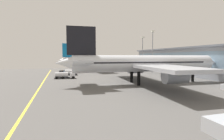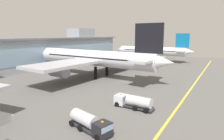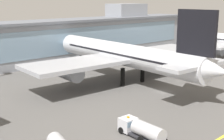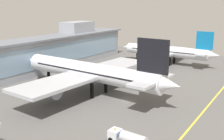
# 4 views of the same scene
# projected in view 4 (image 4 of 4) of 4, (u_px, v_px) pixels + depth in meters

# --- Properties ---
(ground_plane) EXTENTS (185.49, 185.49, 0.00)m
(ground_plane) POSITION_uv_depth(u_px,v_px,m) (126.00, 101.00, 82.80)
(ground_plane) COLOR #5B5956
(taxiway_centreline_stripe) EXTENTS (148.39, 0.50, 0.01)m
(taxiway_centreline_stripe) POSITION_uv_depth(u_px,v_px,m) (199.00, 117.00, 71.22)
(taxiway_centreline_stripe) COLOR yellow
(taxiway_centreline_stripe) RESTS_ON ground
(terminal_building) EXTENTS (135.49, 14.00, 19.74)m
(terminal_building) POSITION_uv_depth(u_px,v_px,m) (19.00, 58.00, 108.32)
(terminal_building) COLOR #9399A3
(terminal_building) RESTS_ON ground
(airliner_near_right) EXTENTS (54.88, 61.80, 19.55)m
(airliner_near_right) POSITION_uv_depth(u_px,v_px,m) (90.00, 72.00, 88.27)
(airliner_near_right) COLOR black
(airliner_near_right) RESTS_ON ground
(airliner_far_right) EXTENTS (37.48, 49.34, 16.71)m
(airliner_far_right) POSITION_uv_depth(u_px,v_px,m) (166.00, 52.00, 132.10)
(airliner_far_right) COLOR black
(airliner_far_right) RESTS_ON ground
(baggage_tug_near) EXTENTS (3.32, 9.16, 2.90)m
(baggage_tug_near) POSITION_uv_depth(u_px,v_px,m) (127.00, 138.00, 56.82)
(baggage_tug_near) COLOR black
(baggage_tug_near) RESTS_ON ground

